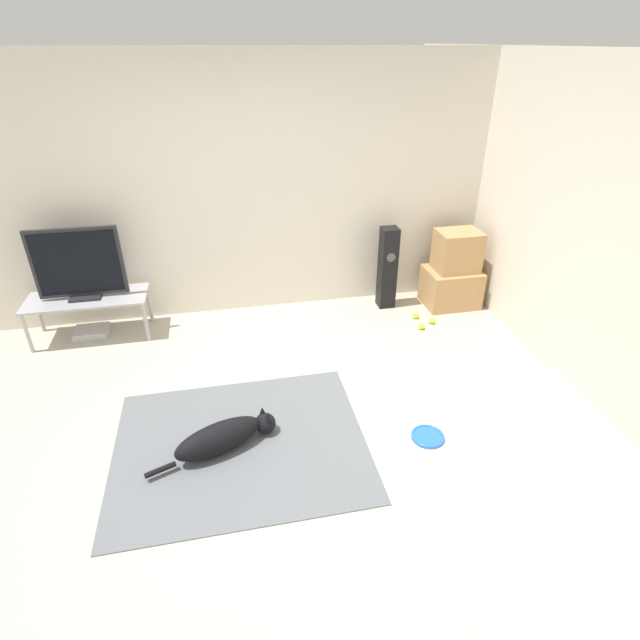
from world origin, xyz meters
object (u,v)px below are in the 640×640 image
object	(u,v)px
cardboard_box_lower	(451,287)
game_console	(92,332)
dog	(224,437)
cardboard_box_upper	(457,251)
tennis_ball_near_speaker	(432,321)
tv_stand	(87,302)
floor_speaker	(387,268)
tennis_ball_loose_on_carpet	(416,316)
tennis_ball_by_boxes	(421,326)
frisbee	(428,436)
tv	(78,265)

from	to	relation	value
cardboard_box_lower	game_console	world-z (taller)	cardboard_box_lower
dog	cardboard_box_upper	bearing A→B (deg)	35.29
cardboard_box_lower	tennis_ball_near_speaker	xyz separation A→B (m)	(-0.36, -0.39, -0.17)
cardboard_box_upper	tv_stand	world-z (taller)	cardboard_box_upper
cardboard_box_lower	floor_speaker	bearing A→B (deg)	171.09
tennis_ball_near_speaker	tennis_ball_loose_on_carpet	world-z (taller)	same
tennis_ball_loose_on_carpet	game_console	distance (m)	3.33
tennis_ball_by_boxes	tennis_ball_loose_on_carpet	xyz separation A→B (m)	(0.03, 0.23, 0.00)
dog	tv_stand	world-z (taller)	tv_stand
frisbee	floor_speaker	world-z (taller)	floor_speaker
tv_stand	tennis_ball_by_boxes	world-z (taller)	tv_stand
cardboard_box_lower	floor_speaker	size ratio (longest dim) A/B	0.64
cardboard_box_lower	tv	size ratio (longest dim) A/B	0.71
frisbee	tv_stand	world-z (taller)	tv_stand
cardboard_box_lower	tennis_ball_near_speaker	bearing A→B (deg)	-133.34
cardboard_box_lower	floor_speaker	xyz separation A→B (m)	(-0.71, 0.11, 0.24)
cardboard_box_lower	tennis_ball_by_boxes	bearing A→B (deg)	-137.38
cardboard_box_upper	tv	distance (m)	3.79
frisbee	cardboard_box_upper	world-z (taller)	cardboard_box_upper
tv_stand	cardboard_box_lower	bearing A→B (deg)	-1.14
tv_stand	tennis_ball_by_boxes	size ratio (longest dim) A/B	16.99
tv	game_console	distance (m)	0.73
floor_speaker	game_console	size ratio (longest dim) A/B	2.79
frisbee	tv	distance (m)	3.48
tv	tennis_ball_by_boxes	xyz separation A→B (m)	(3.25, -0.55, -0.73)
tv_stand	tennis_ball_loose_on_carpet	distance (m)	3.31
cardboard_box_upper	tennis_ball_near_speaker	bearing A→B (deg)	-134.33
tv_stand	frisbee	bearing A→B (deg)	-37.55
dog	tv	size ratio (longest dim) A/B	1.15
dog	frisbee	world-z (taller)	dog
cardboard_box_lower	cardboard_box_upper	distance (m)	0.42
frisbee	tennis_ball_by_boxes	bearing A→B (deg)	69.96
tv_stand	game_console	world-z (taller)	tv_stand
tv	game_console	world-z (taller)	tv
cardboard_box_lower	floor_speaker	world-z (taller)	floor_speaker
dog	cardboard_box_lower	distance (m)	3.13
floor_speaker	dog	bearing A→B (deg)	-133.70
cardboard_box_lower	frisbee	bearing A→B (deg)	-118.23
cardboard_box_lower	cardboard_box_upper	xyz separation A→B (m)	(0.02, 0.01, 0.42)
floor_speaker	tv	distance (m)	3.07
dog	tennis_ball_near_speaker	world-z (taller)	dog
floor_speaker	tv	xyz separation A→B (m)	(-3.05, -0.03, 0.32)
frisbee	tv_stand	bearing A→B (deg)	142.45
tennis_ball_loose_on_carpet	dog	bearing A→B (deg)	-142.81
floor_speaker	tv_stand	distance (m)	3.05
dog	tennis_ball_by_boxes	world-z (taller)	dog
dog	cardboard_box_upper	size ratio (longest dim) A/B	2.07
dog	tennis_ball_by_boxes	bearing A→B (deg)	33.31
game_console	cardboard_box_upper	bearing A→B (deg)	-1.20
cardboard_box_upper	tennis_ball_loose_on_carpet	distance (m)	0.82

